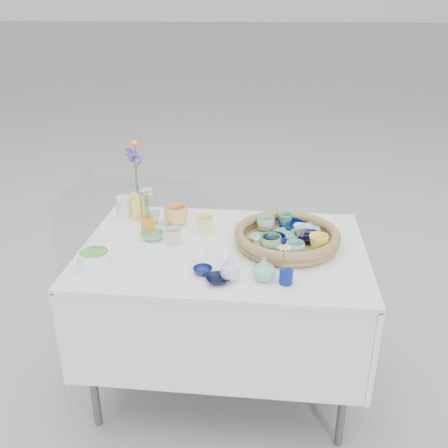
# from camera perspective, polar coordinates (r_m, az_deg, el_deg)

# --- Properties ---
(ground) EXTENTS (80.00, 80.00, 0.00)m
(ground) POSITION_cam_1_polar(r_m,az_deg,el_deg) (2.67, -0.05, -17.44)
(ground) COLOR #9C9C9C
(display_table) EXTENTS (1.26, 0.86, 0.77)m
(display_table) POSITION_cam_1_polar(r_m,az_deg,el_deg) (2.67, -0.05, -17.44)
(display_table) COLOR white
(display_table) RESTS_ON ground
(wicker_tray) EXTENTS (0.47, 0.47, 0.08)m
(wicker_tray) POSITION_cam_1_polar(r_m,az_deg,el_deg) (2.25, 7.19, -1.53)
(wicker_tray) COLOR olive
(wicker_tray) RESTS_ON display_table
(tray_ceramic_0) EXTENTS (0.16, 0.16, 0.04)m
(tray_ceramic_0) POSITION_cam_1_polar(r_m,az_deg,el_deg) (2.36, 7.70, -0.28)
(tray_ceramic_0) COLOR #011062
(tray_ceramic_0) RESTS_ON wicker_tray
(tray_ceramic_1) EXTENTS (0.15, 0.15, 0.03)m
(tray_ceramic_1) POSITION_cam_1_polar(r_m,az_deg,el_deg) (2.28, 9.61, -1.53)
(tray_ceramic_1) COLOR black
(tray_ceramic_1) RESTS_ON wicker_tray
(tray_ceramic_2) EXTENTS (0.10, 0.10, 0.08)m
(tray_ceramic_2) POSITION_cam_1_polar(r_m,az_deg,el_deg) (2.18, 10.73, -2.18)
(tray_ceramic_2) COLOR #FFF052
(tray_ceramic_2) RESTS_ON wicker_tray
(tray_ceramic_3) EXTENTS (0.12, 0.12, 0.04)m
(tray_ceramic_3) POSITION_cam_1_polar(r_m,az_deg,el_deg) (2.26, 7.04, -1.44)
(tray_ceramic_3) COLOR #61A96D
(tray_ceramic_3) RESTS_ON wicker_tray
(tray_ceramic_4) EXTENTS (0.10, 0.10, 0.08)m
(tray_ceramic_4) POSITION_cam_1_polar(r_m,az_deg,el_deg) (2.14, 5.34, -2.32)
(tray_ceramic_4) COLOR #6BAA69
(tray_ceramic_4) RESTS_ON wicker_tray
(tray_ceramic_5) EXTENTS (0.11, 0.11, 0.03)m
(tray_ceramic_5) POSITION_cam_1_polar(r_m,az_deg,el_deg) (2.24, 3.96, -1.68)
(tray_ceramic_5) COLOR #9CE2D2
(tray_ceramic_5) RESTS_ON wicker_tray
(tray_ceramic_6) EXTENTS (0.09, 0.09, 0.07)m
(tray_ceramic_6) POSITION_cam_1_polar(r_m,az_deg,el_deg) (2.34, 4.78, -0.02)
(tray_ceramic_6) COLOR #9ACBBF
(tray_ceramic_6) RESTS_ON wicker_tray
(tray_ceramic_7) EXTENTS (0.08, 0.08, 0.06)m
(tray_ceramic_7) POSITION_cam_1_polar(r_m,az_deg,el_deg) (2.30, 8.66, -0.75)
(tray_ceramic_7) COLOR white
(tray_ceramic_7) RESTS_ON wicker_tray
(tray_ceramic_8) EXTENTS (0.13, 0.13, 0.03)m
(tray_ceramic_8) POSITION_cam_1_polar(r_m,az_deg,el_deg) (2.36, 9.63, -0.64)
(tray_ceramic_8) COLOR #92C9EB
(tray_ceramic_8) RESTS_ON wicker_tray
(tray_ceramic_9) EXTENTS (0.10, 0.10, 0.07)m
(tray_ceramic_9) POSITION_cam_1_polar(r_m,az_deg,el_deg) (2.16, 5.90, -2.16)
(tray_ceramic_9) COLOR navy
(tray_ceramic_9) RESTS_ON wicker_tray
(tray_ceramic_10) EXTENTS (0.09, 0.09, 0.03)m
(tray_ceramic_10) POSITION_cam_1_polar(r_m,az_deg,el_deg) (2.18, 4.49, -2.51)
(tray_ceramic_10) COLOR #FFD16D
(tray_ceramic_10) RESTS_ON wicker_tray
(tray_ceramic_11) EXTENTS (0.09, 0.09, 0.07)m
(tray_ceramic_11) POSITION_cam_1_polar(r_m,az_deg,el_deg) (2.12, 8.13, -2.88)
(tray_ceramic_11) COLOR #90C2B6
(tray_ceramic_11) RESTS_ON wicker_tray
(tray_ceramic_12) EXTENTS (0.10, 0.10, 0.07)m
(tray_ceramic_12) POSITION_cam_1_polar(r_m,az_deg,el_deg) (2.39, 7.00, 0.47)
(tray_ceramic_12) COLOR #47AA71
(tray_ceramic_12) RESTS_ON wicker_tray
(loose_ceramic_0) EXTENTS (0.15, 0.15, 0.09)m
(loose_ceramic_0) POSITION_cam_1_polar(r_m,az_deg,el_deg) (2.45, -5.49, 1.02)
(loose_ceramic_0) COLOR #FAB459
(loose_ceramic_0) RESTS_ON display_table
(loose_ceramic_1) EXTENTS (0.10, 0.10, 0.08)m
(loose_ceramic_1) POSITION_cam_1_polar(r_m,az_deg,el_deg) (2.37, -2.24, 0.03)
(loose_ceramic_1) COLOR #E7E777
(loose_ceramic_1) RESTS_ON display_table
(loose_ceramic_2) EXTENTS (0.11, 0.11, 0.03)m
(loose_ceramic_2) POSITION_cam_1_polar(r_m,az_deg,el_deg) (2.32, -8.15, -1.32)
(loose_ceramic_2) COLOR #62A976
(loose_ceramic_2) RESTS_ON display_table
(loose_ceramic_3) EXTENTS (0.08, 0.08, 0.07)m
(loose_ceramic_3) POSITION_cam_1_polar(r_m,az_deg,el_deg) (2.26, -5.80, -1.38)
(loose_ceramic_3) COLOR beige
(loose_ceramic_3) RESTS_ON display_table
(loose_ceramic_4) EXTENTS (0.10, 0.10, 0.02)m
(loose_ceramic_4) POSITION_cam_1_polar(r_m,az_deg,el_deg) (2.03, -2.45, -5.32)
(loose_ceramic_4) COLOR #0E1B53
(loose_ceramic_4) RESTS_ON display_table
(loose_ceramic_5) EXTENTS (0.08, 0.08, 0.06)m
(loose_ceramic_5) POSITION_cam_1_polar(r_m,az_deg,el_deg) (2.48, -8.04, 0.77)
(loose_ceramic_5) COLOR #90E0BE
(loose_ceramic_5) RESTS_ON display_table
(loose_ceramic_6) EXTENTS (0.12, 0.12, 0.02)m
(loose_ceramic_6) POSITION_cam_1_polar(r_m,az_deg,el_deg) (1.97, -0.71, -6.33)
(loose_ceramic_6) COLOR black
(loose_ceramic_6) RESTS_ON display_table
(fluted_bowl) EXTENTS (0.14, 0.14, 0.07)m
(fluted_bowl) POSITION_cam_1_polar(r_m,az_deg,el_deg) (2.12, -14.56, -3.97)
(fluted_bowl) COLOR white
(fluted_bowl) RESTS_ON display_table
(bud_vase_paleblue) EXTENTS (0.10, 0.10, 0.12)m
(bud_vase_paleblue) POSITION_cam_1_polar(r_m,az_deg,el_deg) (1.95, 0.69, -4.89)
(bud_vase_paleblue) COLOR silver
(bud_vase_paleblue) RESTS_ON display_table
(bud_vase_seafoam) EXTENTS (0.10, 0.10, 0.10)m
(bud_vase_seafoam) POSITION_cam_1_polar(r_m,az_deg,el_deg) (1.97, 4.58, -5.09)
(bud_vase_seafoam) COLOR #76BCAB
(bud_vase_seafoam) RESTS_ON display_table
(bud_vase_cobalt) EXTENTS (0.07, 0.07, 0.05)m
(bud_vase_cobalt) POSITION_cam_1_polar(r_m,az_deg,el_deg) (1.96, 7.11, -6.04)
(bud_vase_cobalt) COLOR navy
(bud_vase_cobalt) RESTS_ON display_table
(single_daisy) EXTENTS (0.08, 0.08, 0.12)m
(single_daisy) POSITION_cam_1_polar(r_m,az_deg,el_deg) (1.93, 6.85, -4.03)
(single_daisy) COLOR white
(single_daisy) RESTS_ON bud_vase_cobalt
(tall_vase_yellow) EXTENTS (0.09, 0.09, 0.13)m
(tall_vase_yellow) POSITION_cam_1_polar(r_m,az_deg,el_deg) (2.53, -9.80, 2.06)
(tall_vase_yellow) COLOR #FFE258
(tall_vase_yellow) RESTS_ON display_table
(gerbera) EXTENTS (0.11, 0.11, 0.27)m
(gerbera) POSITION_cam_1_polar(r_m,az_deg,el_deg) (2.48, -9.97, 6.27)
(gerbera) COLOR #F14A2F
(gerbera) RESTS_ON tall_vase_yellow
(hydrangea) EXTENTS (0.10, 0.10, 0.25)m
(hydrangea) POSITION_cam_1_polar(r_m,az_deg,el_deg) (2.49, -10.07, 5.50)
(hydrangea) COLOR #583794
(hydrangea) RESTS_ON tall_vase_yellow
(white_pitcher) EXTENTS (0.12, 0.10, 0.10)m
(white_pitcher) POSITION_cam_1_polar(r_m,az_deg,el_deg) (2.58, -11.33, 1.97)
(white_pitcher) COLOR silver
(white_pitcher) RESTS_ON display_table
(daisy_cup) EXTENTS (0.08, 0.08, 0.07)m
(daisy_cup) POSITION_cam_1_polar(r_m,az_deg,el_deg) (2.38, -8.68, -0.18)
(daisy_cup) COLOR orange
(daisy_cup) RESTS_ON display_table
(daisy_posy) EXTENTS (0.10, 0.10, 0.15)m
(daisy_posy) POSITION_cam_1_polar(r_m,az_deg,el_deg) (2.35, -9.03, 2.44)
(daisy_posy) COLOR white
(daisy_posy) RESTS_ON daisy_cup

